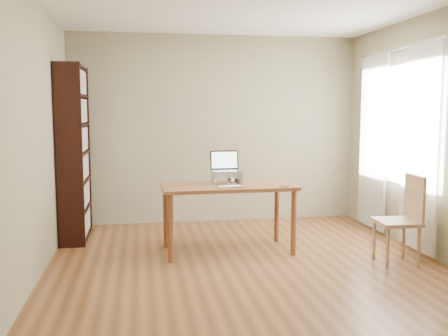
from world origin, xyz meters
TOP-DOWN VIEW (x-y plane):
  - room at (0.03, 0.01)m, footprint 4.04×4.54m
  - bookshelf at (-1.83, 1.55)m, footprint 0.30×0.90m
  - curtains at (1.92, 0.80)m, footprint 0.03×1.90m
  - desk at (-0.10, 0.69)m, footprint 1.47×0.77m
  - laptop_stand at (-0.10, 0.77)m, footprint 0.32×0.25m
  - laptop at (-0.10, 0.82)m, footprint 0.33×0.28m
  - keyboard at (-0.12, 0.47)m, footprint 0.28×0.16m
  - coaster at (0.47, 0.44)m, footprint 0.10×0.10m
  - cat at (-0.07, 0.80)m, footprint 0.23×0.47m
  - chair at (1.58, -0.05)m, footprint 0.42×0.42m

SIDE VIEW (x-z plane):
  - chair at x=1.58m, z-range 0.04..0.95m
  - desk at x=-0.10m, z-range 0.28..1.03m
  - coaster at x=0.47m, z-range 0.75..0.76m
  - keyboard at x=-0.12m, z-range 0.75..0.77m
  - cat at x=-0.07m, z-range 0.74..0.87m
  - laptop_stand at x=-0.10m, z-range 0.77..0.90m
  - laptop at x=-0.10m, z-range 0.83..1.05m
  - bookshelf at x=-1.83m, z-range 0.00..2.10m
  - curtains at x=1.92m, z-range 0.05..2.29m
  - room at x=0.03m, z-range -0.02..2.62m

